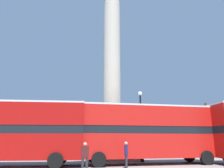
{
  "coord_description": "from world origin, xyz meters",
  "views": [
    {
      "loc": [
        -2.1,
        -21.67,
        1.76
      ],
      "look_at": [
        0.0,
        0.0,
        7.36
      ],
      "focal_mm": 35.0,
      "sensor_mm": 36.0,
      "label": 1
    }
  ],
  "objects_px": {
    "equestrian_statue": "(210,140)",
    "pedestrian_by_plinth": "(85,156)",
    "monument_column": "(112,88)",
    "pedestrian_near_lamp": "(126,154)",
    "bus_a": "(148,131)",
    "bus_b": "(2,130)",
    "street_lamp": "(141,125)"
  },
  "relations": [
    {
      "from": "equestrian_statue",
      "to": "pedestrian_by_plinth",
      "type": "xyz_separation_m",
      "value": [
        -14.23,
        -12.07,
        -0.86
      ]
    },
    {
      "from": "monument_column",
      "to": "equestrian_statue",
      "type": "bearing_deg",
      "value": 16.35
    },
    {
      "from": "monument_column",
      "to": "pedestrian_near_lamp",
      "type": "distance_m",
      "value": 9.38
    },
    {
      "from": "bus_a",
      "to": "bus_b",
      "type": "xyz_separation_m",
      "value": [
        -10.57,
        -0.81,
        -0.0
      ]
    },
    {
      "from": "bus_b",
      "to": "pedestrian_by_plinth",
      "type": "xyz_separation_m",
      "value": [
        5.83,
        -3.07,
        -1.51
      ]
    },
    {
      "from": "street_lamp",
      "to": "pedestrian_by_plinth",
      "type": "bearing_deg",
      "value": -129.19
    },
    {
      "from": "bus_b",
      "to": "street_lamp",
      "type": "distance_m",
      "value": 10.78
    },
    {
      "from": "bus_b",
      "to": "pedestrian_by_plinth",
      "type": "distance_m",
      "value": 6.76
    },
    {
      "from": "monument_column",
      "to": "bus_a",
      "type": "height_order",
      "value": "monument_column"
    },
    {
      "from": "street_lamp",
      "to": "pedestrian_by_plinth",
      "type": "distance_m",
      "value": 7.61
    },
    {
      "from": "pedestrian_by_plinth",
      "to": "bus_b",
      "type": "bearing_deg",
      "value": 144.7
    },
    {
      "from": "bus_b",
      "to": "equestrian_statue",
      "type": "distance_m",
      "value": 21.99
    },
    {
      "from": "bus_a",
      "to": "equestrian_statue",
      "type": "bearing_deg",
      "value": 35.38
    },
    {
      "from": "monument_column",
      "to": "pedestrian_near_lamp",
      "type": "relative_size",
      "value": 12.33
    },
    {
      "from": "bus_a",
      "to": "pedestrian_near_lamp",
      "type": "distance_m",
      "value": 3.59
    },
    {
      "from": "bus_b",
      "to": "street_lamp",
      "type": "xyz_separation_m",
      "value": [
        10.45,
        2.59,
        0.62
      ]
    },
    {
      "from": "bus_b",
      "to": "pedestrian_near_lamp",
      "type": "xyz_separation_m",
      "value": [
        8.43,
        -1.66,
        -1.49
      ]
    },
    {
      "from": "bus_a",
      "to": "bus_b",
      "type": "relative_size",
      "value": 1.03
    },
    {
      "from": "bus_b",
      "to": "pedestrian_near_lamp",
      "type": "relative_size",
      "value": 6.82
    },
    {
      "from": "street_lamp",
      "to": "pedestrian_near_lamp",
      "type": "bearing_deg",
      "value": -115.4
    },
    {
      "from": "monument_column",
      "to": "pedestrian_by_plinth",
      "type": "xyz_separation_m",
      "value": [
        -2.38,
        -8.6,
        -6.03
      ]
    },
    {
      "from": "street_lamp",
      "to": "monument_column",
      "type": "bearing_deg",
      "value": 127.26
    },
    {
      "from": "street_lamp",
      "to": "pedestrian_near_lamp",
      "type": "height_order",
      "value": "street_lamp"
    },
    {
      "from": "monument_column",
      "to": "bus_a",
      "type": "distance_m",
      "value": 6.95
    },
    {
      "from": "bus_a",
      "to": "pedestrian_near_lamp",
      "type": "height_order",
      "value": "bus_a"
    },
    {
      "from": "equestrian_statue",
      "to": "street_lamp",
      "type": "relative_size",
      "value": 1.05
    },
    {
      "from": "bus_a",
      "to": "street_lamp",
      "type": "xyz_separation_m",
      "value": [
        -0.12,
        1.78,
        0.62
      ]
    },
    {
      "from": "equestrian_statue",
      "to": "pedestrian_near_lamp",
      "type": "height_order",
      "value": "equestrian_statue"
    },
    {
      "from": "monument_column",
      "to": "street_lamp",
      "type": "relative_size",
      "value": 3.43
    },
    {
      "from": "pedestrian_near_lamp",
      "to": "pedestrian_by_plinth",
      "type": "height_order",
      "value": "pedestrian_near_lamp"
    },
    {
      "from": "monument_column",
      "to": "pedestrian_by_plinth",
      "type": "bearing_deg",
      "value": -105.48
    },
    {
      "from": "bus_b",
      "to": "pedestrian_by_plinth",
      "type": "bearing_deg",
      "value": -27.56
    }
  ]
}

